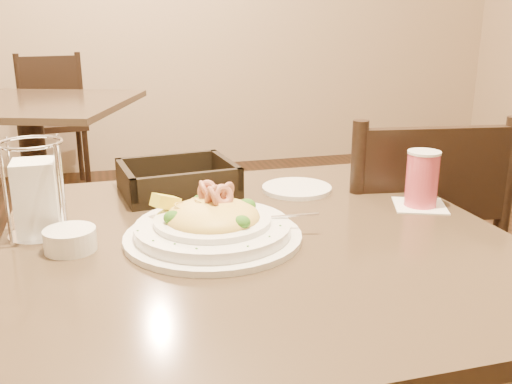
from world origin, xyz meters
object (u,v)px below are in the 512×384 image
object	(u,v)px
dining_chair_near	(403,271)
pasta_bowl	(213,224)
drink_glass	(422,179)
side_plate	(297,188)
bread_basket	(178,182)
napkin_caddy	(36,196)
main_table	(259,354)
background_table	(33,152)
dining_chair_far	(52,119)
butter_ramekin	(70,240)

from	to	relation	value
dining_chair_near	pasta_bowl	distance (m)	0.71
drink_glass	side_plate	world-z (taller)	drink_glass
drink_glass	side_plate	xyz separation A→B (m)	(-0.21, 0.18, -0.05)
pasta_bowl	bread_basket	world-z (taller)	pasta_bowl
napkin_caddy	side_plate	world-z (taller)	napkin_caddy
main_table	napkin_caddy	bearing A→B (deg)	163.27
main_table	pasta_bowl	distance (m)	0.28
dining_chair_near	drink_glass	size ratio (longest dim) A/B	6.82
drink_glass	pasta_bowl	bearing A→B (deg)	-171.62
background_table	drink_glass	xyz separation A→B (m)	(0.95, -1.87, 0.30)
drink_glass	napkin_caddy	xyz separation A→B (m)	(-0.76, 0.04, 0.02)
background_table	side_plate	xyz separation A→B (m)	(0.74, -1.69, 0.25)
bread_basket	napkin_caddy	distance (m)	0.35
main_table	pasta_bowl	xyz separation A→B (m)	(-0.08, 0.01, 0.27)
pasta_bowl	drink_glass	size ratio (longest dim) A/B	2.57
main_table	dining_chair_far	xyz separation A→B (m)	(-0.56, 3.03, -0.03)
background_table	pasta_bowl	world-z (taller)	pasta_bowl
background_table	pasta_bowl	xyz separation A→B (m)	(0.50, -1.93, 0.27)
drink_glass	napkin_caddy	bearing A→B (deg)	177.30
dining_chair_far	butter_ramekin	world-z (taller)	dining_chair_far
main_table	background_table	world-z (taller)	same
pasta_bowl	side_plate	size ratio (longest dim) A/B	2.21
pasta_bowl	drink_glass	xyz separation A→B (m)	(0.46, 0.07, 0.03)
dining_chair_far	background_table	bearing A→B (deg)	80.79
bread_basket	napkin_caddy	world-z (taller)	napkin_caddy
dining_chair_near	bread_basket	world-z (taller)	dining_chair_near
background_table	dining_chair_far	distance (m)	1.08
bread_basket	pasta_bowl	bearing A→B (deg)	-86.35
dining_chair_near	side_plate	xyz separation A→B (m)	(-0.32, -0.05, 0.27)
main_table	background_table	xyz separation A→B (m)	(-0.58, 1.94, 0.00)
main_table	butter_ramekin	size ratio (longest dim) A/B	10.26
dining_chair_near	butter_ramekin	world-z (taller)	dining_chair_near
background_table	butter_ramekin	world-z (taller)	butter_ramekin
bread_basket	butter_ramekin	world-z (taller)	bread_basket
main_table	dining_chair_near	distance (m)	0.58
pasta_bowl	bread_basket	bearing A→B (deg)	93.65
dining_chair_far	drink_glass	bearing A→B (deg)	99.45
dining_chair_near	main_table	bearing A→B (deg)	40.49
background_table	pasta_bowl	size ratio (longest dim) A/B	3.28
dining_chair_near	bread_basket	xyz separation A→B (m)	(-0.59, 0.01, 0.29)
main_table	bread_basket	distance (m)	0.42
drink_glass	butter_ramekin	size ratio (longest dim) A/B	1.55
dining_chair_near	pasta_bowl	size ratio (longest dim) A/B	2.65
drink_glass	napkin_caddy	distance (m)	0.76
background_table	dining_chair_far	xyz separation A→B (m)	(0.02, 1.08, -0.03)
main_table	side_plate	bearing A→B (deg)	57.47
main_table	dining_chair_far	world-z (taller)	dining_chair_far
dining_chair_far	pasta_bowl	xyz separation A→B (m)	(0.48, -3.02, 0.30)
main_table	dining_chair_near	size ratio (longest dim) A/B	0.97
dining_chair_far	side_plate	bearing A→B (deg)	96.46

